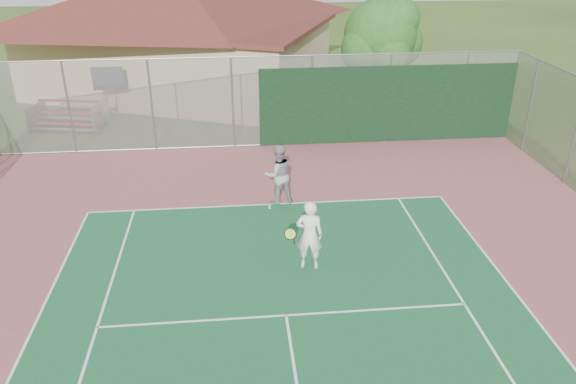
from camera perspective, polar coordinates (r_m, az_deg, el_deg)
The scene contains 7 objects.
back_fence at distance 21.75m, azimuth 2.67°, elevation 8.98°, with size 20.08×0.11×3.53m.
side_fence_right at distance 20.45m, azimuth 27.18°, elevation 5.26°, with size 0.08×9.00×3.50m.
clubhouse at distance 29.75m, azimuth -11.10°, elevation 16.22°, with size 17.44×14.76×6.39m.
bleachers at distance 25.73m, azimuth -21.39°, elevation 7.29°, with size 3.05×2.11×1.04m.
tree at distance 25.41m, azimuth 9.55°, elevation 15.19°, with size 3.73×3.54×5.21m.
player_white_front at distance 13.93m, azimuth 2.17°, elevation -4.44°, with size 1.06×0.71×1.85m.
player_grey_back at distance 17.14m, azimuth -1.01°, elevation 1.73°, with size 1.09×0.95×1.91m.
Camera 1 is at (-0.96, -3.62, 7.93)m, focal length 35.00 mm.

